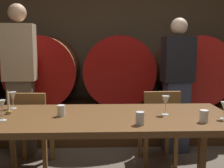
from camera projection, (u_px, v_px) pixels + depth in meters
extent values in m
cube|color=brown|center=(117.00, 48.00, 4.49)|extent=(7.00, 0.24, 2.65)
cube|color=#4C2D16|center=(119.00, 120.00, 4.10)|extent=(6.30, 0.90, 0.52)
cylinder|color=brown|center=(44.00, 71.00, 3.95)|extent=(0.98, 0.71, 0.98)
cylinder|color=maroon|center=(38.00, 73.00, 3.59)|extent=(0.99, 0.03, 0.99)
cylinder|color=maroon|center=(49.00, 68.00, 4.32)|extent=(0.99, 0.03, 0.99)
cylinder|color=#2D2D33|center=(44.00, 71.00, 3.95)|extent=(0.98, 0.04, 0.98)
cylinder|color=brown|center=(118.00, 70.00, 3.99)|extent=(0.98, 0.71, 0.98)
cylinder|color=maroon|center=(120.00, 73.00, 3.63)|extent=(0.99, 0.03, 0.99)
cylinder|color=maroon|center=(117.00, 68.00, 4.36)|extent=(0.99, 0.03, 0.99)
cylinder|color=#2D2D33|center=(118.00, 70.00, 3.99)|extent=(0.98, 0.04, 0.98)
cylinder|color=brown|center=(191.00, 70.00, 4.03)|extent=(0.98, 0.71, 0.98)
cylinder|color=#B21C16|center=(200.00, 73.00, 3.67)|extent=(0.99, 0.03, 0.99)
cylinder|color=#B21C16|center=(184.00, 68.00, 4.40)|extent=(0.99, 0.03, 0.99)
cylinder|color=#2D2D33|center=(191.00, 70.00, 4.03)|extent=(0.98, 0.04, 0.98)
cube|color=brown|center=(97.00, 118.00, 2.33)|extent=(2.31, 0.90, 0.05)
cube|color=brown|center=(203.00, 144.00, 2.81)|extent=(0.07, 0.07, 0.73)
cube|color=brown|center=(33.00, 129.00, 3.08)|extent=(0.42, 0.42, 0.04)
cube|color=brown|center=(27.00, 113.00, 2.87)|extent=(0.40, 0.06, 0.42)
cube|color=brown|center=(52.00, 143.00, 3.27)|extent=(0.05, 0.05, 0.42)
cube|color=brown|center=(24.00, 143.00, 3.28)|extent=(0.05, 0.05, 0.42)
cube|color=brown|center=(45.00, 154.00, 2.94)|extent=(0.05, 0.05, 0.42)
cube|color=brown|center=(14.00, 154.00, 2.94)|extent=(0.05, 0.05, 0.42)
cube|color=brown|center=(157.00, 126.00, 3.18)|extent=(0.42, 0.42, 0.04)
cube|color=brown|center=(162.00, 110.00, 2.97)|extent=(0.40, 0.06, 0.42)
cube|color=brown|center=(167.00, 139.00, 3.39)|extent=(0.05, 0.05, 0.42)
cube|color=brown|center=(140.00, 140.00, 3.36)|extent=(0.05, 0.05, 0.42)
cube|color=brown|center=(175.00, 150.00, 3.06)|extent=(0.05, 0.05, 0.42)
cube|color=brown|center=(146.00, 151.00, 3.03)|extent=(0.05, 0.05, 0.42)
cube|color=brown|center=(22.00, 118.00, 3.40)|extent=(0.31, 0.21, 0.95)
cube|color=tan|center=(19.00, 52.00, 3.28)|extent=(0.39, 0.25, 0.68)
sphere|color=#D8A884|center=(17.00, 13.00, 3.22)|extent=(0.22, 0.22, 0.22)
cube|color=#33384C|center=(176.00, 117.00, 3.50)|extent=(0.32, 0.23, 0.92)
cube|color=black|center=(178.00, 59.00, 3.39)|extent=(0.40, 0.28, 0.56)
sphere|color=beige|center=(179.00, 26.00, 3.34)|extent=(0.21, 0.21, 0.21)
cylinder|color=olive|center=(9.00, 112.00, 2.38)|extent=(0.05, 0.05, 0.02)
cylinder|color=#EDE5CC|center=(8.00, 101.00, 2.37)|extent=(0.02, 0.02, 0.17)
cone|color=yellow|center=(8.00, 90.00, 2.35)|extent=(0.01, 0.01, 0.02)
cylinder|color=white|center=(13.00, 108.00, 2.59)|extent=(0.06, 0.06, 0.00)
cylinder|color=white|center=(13.00, 104.00, 2.58)|extent=(0.01, 0.01, 0.07)
cone|color=white|center=(13.00, 96.00, 2.57)|extent=(0.07, 0.07, 0.08)
cylinder|color=silver|center=(3.00, 120.00, 2.18)|extent=(0.06, 0.06, 0.00)
cylinder|color=silver|center=(2.00, 115.00, 2.17)|extent=(0.01, 0.01, 0.09)
cone|color=silver|center=(2.00, 105.00, 2.16)|extent=(0.06, 0.06, 0.08)
cylinder|color=white|center=(165.00, 114.00, 2.36)|extent=(0.06, 0.06, 0.00)
cylinder|color=white|center=(165.00, 110.00, 2.35)|extent=(0.01, 0.01, 0.07)
cone|color=white|center=(166.00, 101.00, 2.34)|extent=(0.07, 0.07, 0.09)
cylinder|color=silver|center=(224.00, 119.00, 2.22)|extent=(0.06, 0.06, 0.00)
cylinder|color=silver|center=(224.00, 114.00, 2.22)|extent=(0.01, 0.01, 0.07)
cone|color=silver|center=(224.00, 106.00, 2.21)|extent=(0.06, 0.06, 0.07)
cylinder|color=white|center=(61.00, 111.00, 2.30)|extent=(0.07, 0.07, 0.09)
cylinder|color=silver|center=(140.00, 118.00, 2.05)|extent=(0.07, 0.07, 0.10)
cylinder|color=white|center=(204.00, 116.00, 2.12)|extent=(0.07, 0.07, 0.10)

